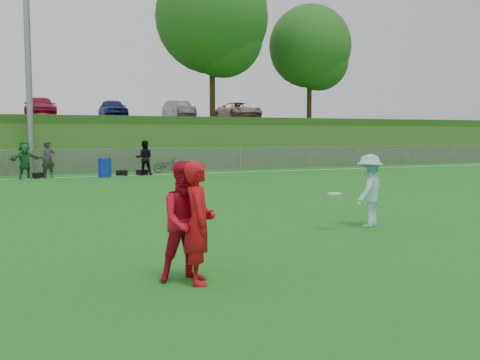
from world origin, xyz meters
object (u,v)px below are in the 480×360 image
player_red_left (198,223)px  recycling_bin (105,168)px  player_blue (369,191)px  frisbee (334,194)px  bicycle (167,165)px  player_red_center (187,221)px

player_red_left → recycling_bin: player_red_left is taller
player_red_left → player_blue: bearing=-46.5°
player_blue → recycling_bin: 16.12m
frisbee → recycling_bin: 16.07m
player_blue → bicycle: bearing=-122.5°
player_red_center → frisbee: (3.97, 2.44, -0.04)m
player_red_center → bicycle: bearing=76.2°
player_red_left → frisbee: bearing=-41.8°
frisbee → player_red_center: bearing=-148.5°
player_blue → frisbee: 0.98m
player_red_left → frisbee: size_ratio=6.13×
player_red_center → player_blue: player_red_center is taller
player_red_center → frisbee: player_red_center is taller
frisbee → bicycle: size_ratio=0.18×
player_red_left → player_blue: (4.86, 2.75, -0.04)m
player_red_left → player_blue: 5.58m
player_red_left → frisbee: 4.70m
player_blue → player_red_left: bearing=-2.4°
player_red_left → player_blue: size_ratio=1.05×
player_red_left → frisbee: player_red_left is taller
player_red_center → recycling_bin: (1.77, 18.35, -0.38)m
player_red_center → frisbee: bearing=32.2°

